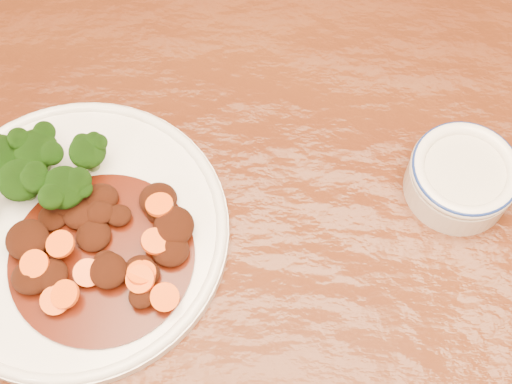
{
  "coord_description": "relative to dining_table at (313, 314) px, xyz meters",
  "views": [
    {
      "loc": [
        -0.05,
        -0.23,
        1.4
      ],
      "look_at": [
        -0.06,
        0.09,
        0.77
      ],
      "focal_mm": 50.0,
      "sensor_mm": 36.0,
      "label": 1
    }
  ],
  "objects": [
    {
      "name": "dip_bowl",
      "position": [
        0.14,
        0.11,
        0.11
      ],
      "size": [
        0.11,
        0.11,
        0.05
      ],
      "rotation": [
        0.0,
        0.0,
        0.42
      ],
      "color": "white",
      "rests_on": "dining_table"
    },
    {
      "name": "dining_table",
      "position": [
        0.0,
        0.0,
        0.0
      ],
      "size": [
        1.54,
        0.96,
        0.75
      ],
      "rotation": [
        0.0,
        0.0,
        -0.04
      ],
      "color": "#51240E",
      "rests_on": "ground"
    },
    {
      "name": "dinner_plate",
      "position": [
        -0.24,
        0.05,
        0.09
      ],
      "size": [
        0.3,
        0.3,
        0.02
      ],
      "rotation": [
        0.0,
        0.0,
        0.18
      ],
      "color": "white",
      "rests_on": "dining_table"
    },
    {
      "name": "broccoli_florets",
      "position": [
        -0.29,
        0.09,
        0.12
      ],
      "size": [
        0.15,
        0.1,
        0.05
      ],
      "color": "#6B924B",
      "rests_on": "dinner_plate"
    },
    {
      "name": "mince_stew",
      "position": [
        -0.21,
        0.03,
        0.1
      ],
      "size": [
        0.18,
        0.18,
        0.03
      ],
      "color": "#481207",
      "rests_on": "dinner_plate"
    }
  ]
}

